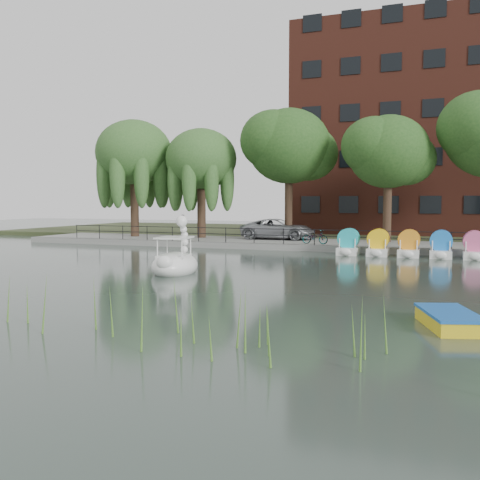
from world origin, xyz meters
The scene contains 17 objects.
ground_plane centered at (0.00, 0.00, 0.00)m, with size 120.00×120.00×0.00m, color #404D48.
promenade centered at (0.00, 16.00, 0.20)m, with size 40.00×6.00×0.40m, color gray.
kerb centered at (0.00, 13.05, 0.20)m, with size 40.00×0.25×0.40m, color gray.
land_strip centered at (0.00, 30.00, 0.18)m, with size 60.00×22.00×0.36m, color #47512D.
railing centered at (0.00, 13.25, 1.15)m, with size 32.00×0.05×1.00m.
apartment_building centered at (7.00, 29.97, 9.36)m, with size 20.00×10.07×18.00m.
willow_left centered at (-13.00, 16.50, 6.87)m, with size 5.88×5.88×9.01m.
willow_mid centered at (-7.50, 17.00, 6.25)m, with size 5.32×5.32×8.15m.
broadleaf_center centered at (-1.00, 18.00, 7.06)m, with size 6.00×6.00×9.25m.
broadleaf_right centered at (6.00, 17.50, 6.39)m, with size 5.40×5.40×8.32m.
minivan centered at (-1.56, 17.22, 1.25)m, with size 6.09×2.80×1.69m, color gray.
bicycle centered at (1.86, 14.02, 0.90)m, with size 1.72×0.60×1.00m, color gray.
pedestrian centered at (-8.76, 16.43, 1.39)m, with size 0.71×0.48×1.98m, color black.
swan_boat centered at (-1.42, 1.07, 0.55)m, with size 2.26×3.18×2.50m.
pedal_boat_row centered at (7.74, 11.90, 0.61)m, with size 7.95×1.70×1.40m.
yellow_rowboat centered at (9.66, -5.56, 0.22)m, with size 1.77×2.48×0.41m.
reed_bank centered at (2.00, -9.50, 0.60)m, with size 24.00×2.40×1.20m.
Camera 1 is at (9.40, -19.62, 3.14)m, focal length 40.00 mm.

